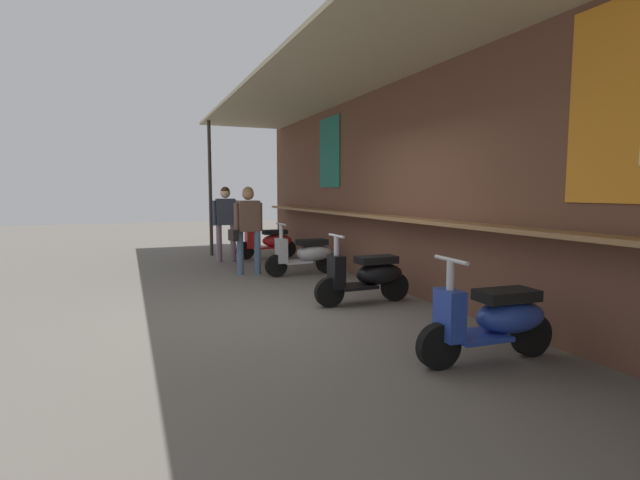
{
  "coord_description": "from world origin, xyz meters",
  "views": [
    {
      "loc": [
        5.61,
        -1.94,
        1.53
      ],
      "look_at": [
        -1.53,
        0.99,
        0.74
      ],
      "focal_mm": 26.36,
      "sensor_mm": 36.0,
      "label": 1
    }
  ],
  "objects_px": {
    "scooter_black": "(368,275)",
    "scooter_blue": "(495,319)",
    "shopper_browsing": "(226,216)",
    "scooter_silver": "(306,254)",
    "shopper_with_handbag": "(248,222)",
    "scooter_red": "(270,241)"
  },
  "relations": [
    {
      "from": "scooter_silver",
      "to": "shopper_with_handbag",
      "type": "bearing_deg",
      "value": -26.3
    },
    {
      "from": "scooter_blue",
      "to": "scooter_silver",
      "type": "bearing_deg",
      "value": -86.69
    },
    {
      "from": "scooter_red",
      "to": "scooter_blue",
      "type": "xyz_separation_m",
      "value": [
        7.2,
        -0.0,
        0.0
      ]
    },
    {
      "from": "scooter_silver",
      "to": "scooter_red",
      "type": "bearing_deg",
      "value": -91.65
    },
    {
      "from": "scooter_black",
      "to": "scooter_red",
      "type": "bearing_deg",
      "value": -89.65
    },
    {
      "from": "shopper_with_handbag",
      "to": "shopper_browsing",
      "type": "xyz_separation_m",
      "value": [
        -1.75,
        -0.07,
        0.03
      ]
    },
    {
      "from": "shopper_browsing",
      "to": "scooter_black",
      "type": "bearing_deg",
      "value": -166.07
    },
    {
      "from": "scooter_blue",
      "to": "shopper_with_handbag",
      "type": "height_order",
      "value": "shopper_with_handbag"
    },
    {
      "from": "shopper_with_handbag",
      "to": "shopper_browsing",
      "type": "bearing_deg",
      "value": 172.13
    },
    {
      "from": "scooter_black",
      "to": "shopper_with_handbag",
      "type": "relative_size",
      "value": 0.86
    },
    {
      "from": "scooter_red",
      "to": "shopper_browsing",
      "type": "height_order",
      "value": "shopper_browsing"
    },
    {
      "from": "scooter_silver",
      "to": "shopper_browsing",
      "type": "xyz_separation_m",
      "value": [
        -2.2,
        -1.05,
        0.62
      ]
    },
    {
      "from": "scooter_black",
      "to": "scooter_blue",
      "type": "height_order",
      "value": "same"
    },
    {
      "from": "scooter_red",
      "to": "scooter_black",
      "type": "xyz_separation_m",
      "value": [
        4.8,
        0.0,
        0.0
      ]
    },
    {
      "from": "scooter_silver",
      "to": "shopper_with_handbag",
      "type": "distance_m",
      "value": 1.23
    },
    {
      "from": "scooter_red",
      "to": "scooter_black",
      "type": "distance_m",
      "value": 4.8
    },
    {
      "from": "shopper_browsing",
      "to": "scooter_silver",
      "type": "bearing_deg",
      "value": -153.38
    },
    {
      "from": "scooter_blue",
      "to": "shopper_browsing",
      "type": "distance_m",
      "value": 7.14
    },
    {
      "from": "scooter_blue",
      "to": "shopper_browsing",
      "type": "bearing_deg",
      "value": -78.24
    },
    {
      "from": "scooter_red",
      "to": "scooter_silver",
      "type": "xyz_separation_m",
      "value": [
        2.37,
        -0.0,
        0.0
      ]
    },
    {
      "from": "scooter_red",
      "to": "shopper_browsing",
      "type": "distance_m",
      "value": 1.23
    },
    {
      "from": "scooter_black",
      "to": "scooter_blue",
      "type": "distance_m",
      "value": 2.4
    }
  ]
}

